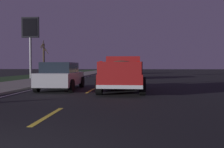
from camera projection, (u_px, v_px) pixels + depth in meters
ground at (114, 77)px, 29.92m from camera, size 144.00×144.00×0.00m
sidewalk_shoulder at (69, 76)px, 30.39m from camera, size 108.00×4.00×0.12m
grass_verge at (30, 76)px, 30.80m from camera, size 108.00×6.00×0.01m
lane_markings at (95, 76)px, 31.73m from camera, size 108.00×3.54×0.01m
pickup_truck at (123, 73)px, 13.01m from camera, size 5.45×2.33×1.87m
sedan_tan at (128, 71)px, 26.51m from camera, size 4.45×2.10×1.54m
sedan_red at (129, 69)px, 43.39m from camera, size 4.42×2.06×1.54m
sedan_silver at (61, 76)px, 13.72m from camera, size 4.45×2.11×1.54m
gas_price_sign at (30, 33)px, 26.14m from camera, size 0.27×1.90×6.62m
bare_tree_far at (44, 58)px, 38.16m from camera, size 1.04×1.22×5.38m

